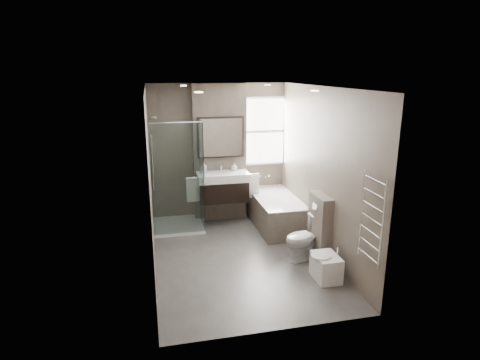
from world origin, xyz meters
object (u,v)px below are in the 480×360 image
object	(u,v)px
bathtub	(275,210)
vanity	(223,186)
toilet	(305,238)
bidet	(326,267)

from	to	relation	value
bathtub	vanity	bearing A→B (deg)	160.63
vanity	toilet	distance (m)	2.00
vanity	toilet	bearing A→B (deg)	-60.27
toilet	bathtub	bearing A→B (deg)	165.28
vanity	bathtub	size ratio (longest dim) A/B	0.59
bathtub	bidet	world-z (taller)	bathtub
toilet	bidet	size ratio (longest dim) A/B	1.44
toilet	bidet	world-z (taller)	toilet
vanity	bidet	size ratio (longest dim) A/B	2.03
vanity	bidet	xyz separation A→B (m)	(1.01, -2.37, -0.55)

